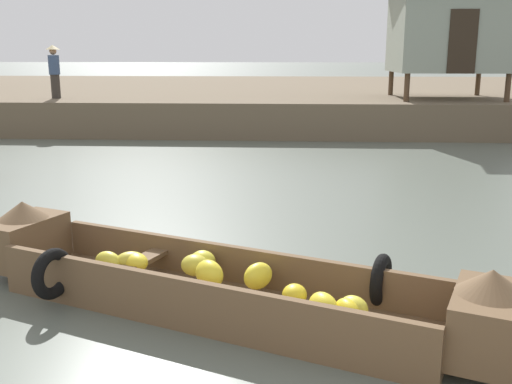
# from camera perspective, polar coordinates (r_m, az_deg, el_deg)

# --- Properties ---
(ground_plane) EXTENTS (300.00, 300.00, 0.00)m
(ground_plane) POSITION_cam_1_polar(r_m,az_deg,el_deg) (11.67, 0.28, 1.12)
(ground_plane) COLOR #596056
(riverbank_strip) EXTENTS (160.00, 20.00, 1.08)m
(riverbank_strip) POSITION_cam_1_polar(r_m,az_deg,el_deg) (26.84, 2.03, 9.27)
(riverbank_strip) COLOR brown
(riverbank_strip) RESTS_ON ground
(banana_boat) EXTENTS (5.50, 2.94, 0.85)m
(banana_boat) POSITION_cam_1_polar(r_m,az_deg,el_deg) (5.79, -3.89, -8.93)
(banana_boat) COLOR brown
(banana_boat) RESTS_ON ground
(stilt_house_mid_left) EXTENTS (4.04, 3.70, 4.15)m
(stilt_house_mid_left) POSITION_cam_1_polar(r_m,az_deg,el_deg) (19.81, 18.39, 15.15)
(stilt_house_mid_left) COLOR #4C3826
(stilt_house_mid_left) RESTS_ON riverbank_strip
(vendor_person) EXTENTS (0.44, 0.44, 1.66)m
(vendor_person) POSITION_cam_1_polar(r_m,az_deg,el_deg) (19.89, -19.14, 11.32)
(vendor_person) COLOR #332D28
(vendor_person) RESTS_ON riverbank_strip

